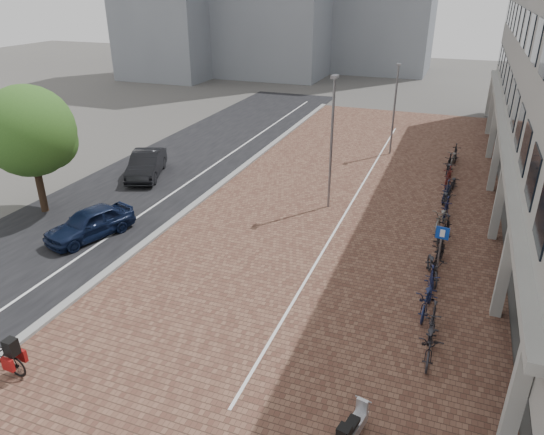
{
  "coord_description": "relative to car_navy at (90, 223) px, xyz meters",
  "views": [
    {
      "loc": [
        6.7,
        -11.76,
        10.16
      ],
      "look_at": [
        0.0,
        6.0,
        1.3
      ],
      "focal_mm": 33.25,
      "sensor_mm": 36.0,
      "label": 1
    }
  ],
  "objects": [
    {
      "name": "street_tree",
      "position": [
        -3.87,
        1.59,
        3.21
      ],
      "size": [
        4.2,
        4.2,
        6.11
      ],
      "color": "#382619",
      "rests_on": "ground"
    },
    {
      "name": "scooter_front",
      "position": [
        13.11,
        -6.69,
        -0.2
      ],
      "size": [
        0.71,
        1.44,
        0.95
      ],
      "primitive_type": null,
      "rotation": [
        0.0,
        0.0,
        -0.22
      ],
      "color": "#ADADB2",
      "rests_on": "ground"
    },
    {
      "name": "parking_sign",
      "position": [
        14.44,
        1.57,
        0.83
      ],
      "size": [
        0.47,
        0.12,
        2.27
      ],
      "rotation": [
        0.0,
        0.0,
        -0.15
      ],
      "color": "slate",
      "rests_on": "ground"
    },
    {
      "name": "hero_bike",
      "position": [
        3.2,
        -7.84,
        -0.1
      ],
      "size": [
        1.85,
        0.6,
        1.29
      ],
      "rotation": [
        0.0,
        0.0,
        1.53
      ],
      "color": "black",
      "rests_on": "ground"
    },
    {
      "name": "lamp_far",
      "position": [
        10.46,
        16.64,
        2.16
      ],
      "size": [
        0.12,
        0.12,
        5.67
      ],
      "primitive_type": "cylinder",
      "color": "gray",
      "rests_on": "ground"
    },
    {
      "name": "car_dark",
      "position": [
        -2.02,
        7.43,
        0.06
      ],
      "size": [
        3.05,
        4.7,
        1.46
      ],
      "primitive_type": "imported",
      "rotation": [
        0.0,
        0.0,
        0.37
      ],
      "color": "black",
      "rests_on": "ground"
    },
    {
      "name": "car_navy",
      "position": [
        0.0,
        0.0,
        0.0
      ],
      "size": [
        2.78,
        4.25,
        1.35
      ],
      "primitive_type": "imported",
      "rotation": [
        0.0,
        0.0,
        -0.33
      ],
      "color": "black",
      "rests_on": "ground"
    },
    {
      "name": "bike_row",
      "position": [
        14.4,
        6.74,
        -0.15
      ],
      "size": [
        1.3,
        21.43,
        1.05
      ],
      "color": "black",
      "rests_on": "ground"
    },
    {
      "name": "parking_line",
      "position": [
        9.9,
        8.09,
        -0.64
      ],
      "size": [
        0.1,
        30.0,
        0.0
      ],
      "primitive_type": "cube",
      "color": "white",
      "rests_on": "plaza_brick"
    },
    {
      "name": "ground",
      "position": [
        7.7,
        -3.91,
        -0.67
      ],
      "size": [
        140.0,
        140.0,
        0.0
      ],
      "primitive_type": "plane",
      "color": "#474442",
      "rests_on": "ground"
    },
    {
      "name": "lane_line",
      "position": [
        0.7,
        8.09,
        -0.65
      ],
      "size": [
        0.12,
        44.0,
        0.0
      ],
      "primitive_type": "cube",
      "color": "white",
      "rests_on": "street_asphalt"
    },
    {
      "name": "curb",
      "position": [
        2.6,
        8.09,
        -0.6
      ],
      "size": [
        0.35,
        42.0,
        0.14
      ],
      "primitive_type": "cube",
      "color": "gray",
      "rests_on": "ground"
    },
    {
      "name": "lamp_near",
      "position": [
        8.9,
        6.86,
        2.51
      ],
      "size": [
        0.12,
        0.12,
        6.37
      ],
      "primitive_type": "cylinder",
      "color": "gray",
      "rests_on": "ground"
    },
    {
      "name": "plaza_brick",
      "position": [
        9.7,
        8.09,
        -0.66
      ],
      "size": [
        14.5,
        42.0,
        0.04
      ],
      "primitive_type": "cube",
      "color": "brown",
      "rests_on": "ground"
    },
    {
      "name": "street_asphalt",
      "position": [
        -1.3,
        8.09,
        -0.67
      ],
      "size": [
        8.0,
        50.0,
        0.03
      ],
      "primitive_type": "cube",
      "color": "black",
      "rests_on": "ground"
    }
  ]
}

